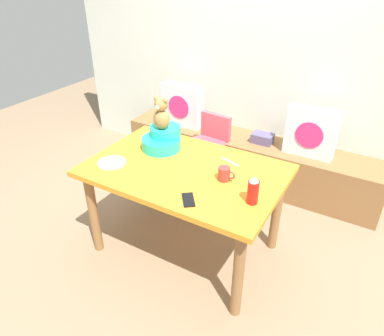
{
  "coord_description": "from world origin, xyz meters",
  "views": [
    {
      "loc": [
        1.12,
        -1.82,
        2.01
      ],
      "look_at": [
        0.0,
        0.1,
        0.69
      ],
      "focal_mm": 33.23,
      "sensor_mm": 36.0,
      "label": 1
    }
  ],
  "objects_px": {
    "dining_table": "(185,180)",
    "teddy_bear": "(161,114)",
    "ketchup_bottle": "(253,191)",
    "highchair": "(208,146)",
    "book_stack": "(262,138)",
    "infant_seat_teal": "(163,139)",
    "pillow_floral_left": "(182,105)",
    "pillow_floral_right": "(311,132)",
    "cell_phone": "(188,200)",
    "coffee_mug": "(225,174)",
    "dinner_plate_near": "(112,163)"
  },
  "relations": [
    {
      "from": "pillow_floral_left",
      "to": "cell_phone",
      "type": "bearing_deg",
      "value": -57.16
    },
    {
      "from": "coffee_mug",
      "to": "cell_phone",
      "type": "xyz_separation_m",
      "value": [
        -0.09,
        -0.32,
        -0.04
      ]
    },
    {
      "from": "pillow_floral_left",
      "to": "ketchup_bottle",
      "type": "bearing_deg",
      "value": -45.31
    },
    {
      "from": "ketchup_bottle",
      "to": "highchair",
      "type": "bearing_deg",
      "value": 130.72
    },
    {
      "from": "highchair",
      "to": "book_stack",
      "type": "bearing_deg",
      "value": 49.83
    },
    {
      "from": "pillow_floral_right",
      "to": "coffee_mug",
      "type": "distance_m",
      "value": 1.21
    },
    {
      "from": "infant_seat_teal",
      "to": "dinner_plate_near",
      "type": "distance_m",
      "value": 0.43
    },
    {
      "from": "cell_phone",
      "to": "book_stack",
      "type": "bearing_deg",
      "value": 55.28
    },
    {
      "from": "highchair",
      "to": "coffee_mug",
      "type": "relative_size",
      "value": 6.58
    },
    {
      "from": "book_stack",
      "to": "infant_seat_teal",
      "type": "xyz_separation_m",
      "value": [
        -0.46,
        -1.02,
        0.31
      ]
    },
    {
      "from": "dining_table",
      "to": "ketchup_bottle",
      "type": "relative_size",
      "value": 7.39
    },
    {
      "from": "ketchup_bottle",
      "to": "coffee_mug",
      "type": "height_order",
      "value": "ketchup_bottle"
    },
    {
      "from": "dining_table",
      "to": "highchair",
      "type": "relative_size",
      "value": 1.73
    },
    {
      "from": "highchair",
      "to": "infant_seat_teal",
      "type": "bearing_deg",
      "value": -98.85
    },
    {
      "from": "ketchup_bottle",
      "to": "book_stack",
      "type": "bearing_deg",
      "value": 107.0
    },
    {
      "from": "pillow_floral_left",
      "to": "coffee_mug",
      "type": "height_order",
      "value": "pillow_floral_left"
    },
    {
      "from": "highchair",
      "to": "pillow_floral_left",
      "type": "bearing_deg",
      "value": 141.76
    },
    {
      "from": "book_stack",
      "to": "cell_phone",
      "type": "relative_size",
      "value": 1.39
    },
    {
      "from": "pillow_floral_right",
      "to": "dinner_plate_near",
      "type": "relative_size",
      "value": 2.2
    },
    {
      "from": "infant_seat_teal",
      "to": "ketchup_bottle",
      "type": "xyz_separation_m",
      "value": [
        0.87,
        -0.33,
        0.02
      ]
    },
    {
      "from": "book_stack",
      "to": "infant_seat_teal",
      "type": "distance_m",
      "value": 1.16
    },
    {
      "from": "pillow_floral_right",
      "to": "coffee_mug",
      "type": "relative_size",
      "value": 3.67
    },
    {
      "from": "infant_seat_teal",
      "to": "ketchup_bottle",
      "type": "bearing_deg",
      "value": -20.54
    },
    {
      "from": "pillow_floral_left",
      "to": "infant_seat_teal",
      "type": "height_order",
      "value": "same"
    },
    {
      "from": "pillow_floral_left",
      "to": "book_stack",
      "type": "xyz_separation_m",
      "value": [
        0.9,
        0.02,
        -0.17
      ]
    },
    {
      "from": "infant_seat_teal",
      "to": "dinner_plate_near",
      "type": "bearing_deg",
      "value": -114.42
    },
    {
      "from": "book_stack",
      "to": "teddy_bear",
      "type": "distance_m",
      "value": 1.23
    },
    {
      "from": "dining_table",
      "to": "teddy_bear",
      "type": "xyz_separation_m",
      "value": [
        -0.31,
        0.18,
        0.38
      ]
    },
    {
      "from": "pillow_floral_right",
      "to": "book_stack",
      "type": "xyz_separation_m",
      "value": [
        -0.44,
        0.02,
        -0.17
      ]
    },
    {
      "from": "infant_seat_teal",
      "to": "teddy_bear",
      "type": "distance_m",
      "value": 0.21
    },
    {
      "from": "pillow_floral_right",
      "to": "teddy_bear",
      "type": "bearing_deg",
      "value": -132.2
    },
    {
      "from": "pillow_floral_left",
      "to": "coffee_mug",
      "type": "bearing_deg",
      "value": -48.13
    },
    {
      "from": "pillow_floral_right",
      "to": "infant_seat_teal",
      "type": "xyz_separation_m",
      "value": [
        -0.9,
        -0.99,
        0.13
      ]
    },
    {
      "from": "highchair",
      "to": "teddy_bear",
      "type": "relative_size",
      "value": 3.16
    },
    {
      "from": "dining_table",
      "to": "teddy_bear",
      "type": "distance_m",
      "value": 0.52
    },
    {
      "from": "coffee_mug",
      "to": "infant_seat_teal",
      "type": "bearing_deg",
      "value": 163.75
    },
    {
      "from": "pillow_floral_right",
      "to": "coffee_mug",
      "type": "bearing_deg",
      "value": -103.76
    },
    {
      "from": "ketchup_bottle",
      "to": "cell_phone",
      "type": "distance_m",
      "value": 0.39
    },
    {
      "from": "pillow_floral_left",
      "to": "pillow_floral_right",
      "type": "xyz_separation_m",
      "value": [
        1.34,
        0.0,
        0.0
      ]
    },
    {
      "from": "pillow_floral_left",
      "to": "cell_phone",
      "type": "distance_m",
      "value": 1.78
    },
    {
      "from": "coffee_mug",
      "to": "pillow_floral_right",
      "type": "bearing_deg",
      "value": 76.24
    },
    {
      "from": "ketchup_bottle",
      "to": "infant_seat_teal",
      "type": "bearing_deg",
      "value": 159.46
    },
    {
      "from": "pillow_floral_left",
      "to": "pillow_floral_right",
      "type": "height_order",
      "value": "same"
    },
    {
      "from": "teddy_bear",
      "to": "dinner_plate_near",
      "type": "height_order",
      "value": "teddy_bear"
    },
    {
      "from": "teddy_bear",
      "to": "coffee_mug",
      "type": "distance_m",
      "value": 0.68
    },
    {
      "from": "pillow_floral_right",
      "to": "dinner_plate_near",
      "type": "distance_m",
      "value": 1.76
    },
    {
      "from": "dining_table",
      "to": "ketchup_bottle",
      "type": "xyz_separation_m",
      "value": [
        0.56,
        -0.14,
        0.19
      ]
    },
    {
      "from": "ketchup_bottle",
      "to": "cell_phone",
      "type": "relative_size",
      "value": 1.28
    },
    {
      "from": "pillow_floral_left",
      "to": "ketchup_bottle",
      "type": "xyz_separation_m",
      "value": [
        1.31,
        -1.32,
        0.15
      ]
    },
    {
      "from": "pillow_floral_left",
      "to": "dining_table",
      "type": "xyz_separation_m",
      "value": [
        0.75,
        -1.18,
        -0.04
      ]
    }
  ]
}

